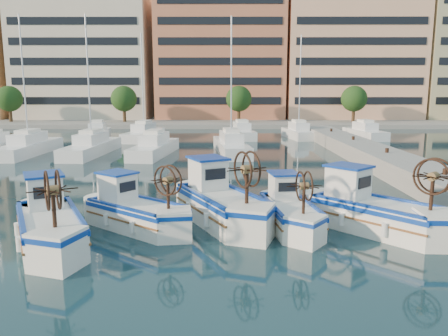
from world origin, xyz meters
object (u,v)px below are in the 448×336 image
at_px(fishing_boat_c, 220,201).
at_px(fishing_boat_e, 373,209).
at_px(fishing_boat_b, 135,210).
at_px(fishing_boat_d, 289,210).
at_px(fishing_boat_a, 49,222).

distance_m(fishing_boat_c, fishing_boat_e, 5.98).
relative_size(fishing_boat_b, fishing_boat_d, 1.03).
distance_m(fishing_boat_a, fishing_boat_e, 11.90).
bearing_deg(fishing_boat_b, fishing_boat_d, -50.52).
xyz_separation_m(fishing_boat_b, fishing_boat_c, (3.32, 0.83, 0.14)).
xyz_separation_m(fishing_boat_c, fishing_boat_d, (2.73, -0.63, -0.18)).
height_order(fishing_boat_a, fishing_boat_e, fishing_boat_e).
relative_size(fishing_boat_b, fishing_boat_e, 0.90).
bearing_deg(fishing_boat_d, fishing_boat_c, 159.09).
xyz_separation_m(fishing_boat_a, fishing_boat_c, (5.92, 2.69, 0.07)).
bearing_deg(fishing_boat_d, fishing_boat_b, 173.99).
xyz_separation_m(fishing_boat_b, fishing_boat_e, (9.20, -0.28, 0.10)).
bearing_deg(fishing_boat_e, fishing_boat_b, 135.54).
relative_size(fishing_boat_a, fishing_boat_b, 1.13).
bearing_deg(fishing_boat_c, fishing_boat_e, -37.18).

